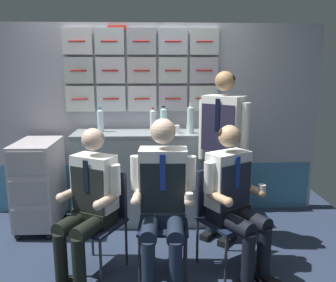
% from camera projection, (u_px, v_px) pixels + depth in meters
% --- Properties ---
extents(ground, '(4.80, 4.80, 0.04)m').
position_uv_depth(ground, '(130.00, 277.00, 2.87)').
color(ground, '#27334A').
extents(galley_bulkhead, '(4.20, 0.14, 2.15)m').
position_uv_depth(galley_bulkhead, '(137.00, 118.00, 3.98)').
color(galley_bulkhead, '#ABA8B6').
rests_on(galley_bulkhead, ground).
extents(galley_counter, '(1.58, 0.53, 1.00)m').
position_uv_depth(galley_counter, '(149.00, 176.00, 3.84)').
color(galley_counter, '#99A5A8').
rests_on(galley_counter, ground).
extents(service_trolley, '(0.40, 0.65, 0.93)m').
position_uv_depth(service_trolley, '(39.00, 182.00, 3.63)').
color(service_trolley, black).
rests_on(service_trolley, ground).
extents(folding_chair_left, '(0.54, 0.54, 0.83)m').
position_uv_depth(folding_chair_left, '(102.00, 210.00, 2.91)').
color(folding_chair_left, '#2D2D33').
rests_on(folding_chair_left, ground).
extents(crew_member_left, '(0.56, 0.65, 1.21)m').
position_uv_depth(crew_member_left, '(89.00, 199.00, 2.74)').
color(crew_member_left, black).
rests_on(crew_member_left, ground).
extents(folding_chair_right, '(0.42, 0.43, 0.83)m').
position_uv_depth(folding_chair_right, '(164.00, 210.00, 2.91)').
color(folding_chair_right, '#2D2D33').
rests_on(folding_chair_right, ground).
extents(crew_member_right, '(0.52, 0.65, 1.29)m').
position_uv_depth(crew_member_right, '(163.00, 193.00, 2.71)').
color(crew_member_right, black).
rests_on(crew_member_right, ground).
extents(folding_chair_by_counter, '(0.55, 0.55, 0.83)m').
position_uv_depth(folding_chair_by_counter, '(221.00, 207.00, 2.98)').
color(folding_chair_by_counter, '#2D2D33').
rests_on(folding_chair_by_counter, ground).
extents(crew_member_by_counter, '(0.58, 0.66, 1.22)m').
position_uv_depth(crew_member_by_counter, '(235.00, 195.00, 2.81)').
color(crew_member_by_counter, black).
rests_on(crew_member_by_counter, ground).
extents(crew_member_standing, '(0.42, 0.41, 1.64)m').
position_uv_depth(crew_member_standing, '(223.00, 144.00, 3.28)').
color(crew_member_standing, black).
rests_on(crew_member_standing, ground).
extents(water_bottle_clear, '(0.07, 0.07, 0.26)m').
position_uv_depth(water_bottle_clear, '(153.00, 120.00, 3.71)').
color(water_bottle_clear, silver).
rests_on(water_bottle_clear, galley_counter).
extents(water_bottle_short, '(0.08, 0.08, 0.26)m').
position_uv_depth(water_bottle_short, '(164.00, 118.00, 3.83)').
color(water_bottle_short, '#ABDDDE').
rests_on(water_bottle_short, galley_counter).
extents(water_bottle_blue_cap, '(0.07, 0.07, 0.31)m').
position_uv_depth(water_bottle_blue_cap, '(191.00, 119.00, 3.61)').
color(water_bottle_blue_cap, silver).
rests_on(water_bottle_blue_cap, galley_counter).
extents(sparkling_bottle_green, '(0.06, 0.06, 0.26)m').
position_uv_depth(sparkling_bottle_green, '(101.00, 120.00, 3.70)').
color(sparkling_bottle_green, silver).
rests_on(sparkling_bottle_green, galley_counter).
extents(coffee_cup_white, '(0.06, 0.06, 0.06)m').
position_uv_depth(coffee_cup_white, '(189.00, 128.00, 3.77)').
color(coffee_cup_white, tan).
rests_on(coffee_cup_white, galley_counter).
extents(paper_cup_blue, '(0.07, 0.07, 0.08)m').
position_uv_depth(paper_cup_blue, '(177.00, 129.00, 3.65)').
color(paper_cup_blue, white).
rests_on(paper_cup_blue, galley_counter).
extents(snack_banana, '(0.17, 0.10, 0.04)m').
position_uv_depth(snack_banana, '(205.00, 130.00, 3.73)').
color(snack_banana, yellow).
rests_on(snack_banana, galley_counter).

